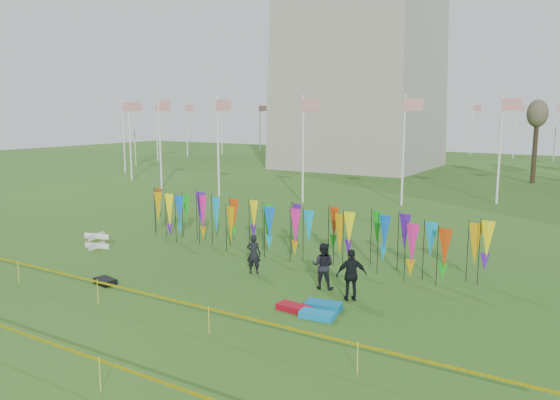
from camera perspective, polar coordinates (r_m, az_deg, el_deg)
The scene contains 13 objects.
ground at distance 20.78m, azimuth -10.16°, elevation -10.06°, with size 160.00×160.00×0.00m, color #255016.
flagpole_ring at distance 68.23m, azimuth 8.34°, elevation 6.78°, with size 57.40×56.16×8.00m.
banner_row at distance 25.67m, azimuth 0.78°, elevation -2.46°, with size 18.64×0.64×2.49m.
caution_tape_near at distance 19.30m, azimuth -14.83°, elevation -9.30°, with size 26.00×0.02×0.90m.
caution_tape_far at distance 16.93m, azimuth -25.33°, elevation -12.58°, with size 26.00×0.02×0.90m.
box_kite at distance 28.95m, azimuth -18.61°, elevation -4.07°, with size 0.71×0.71×0.78m.
person_left at distance 23.24m, azimuth -2.77°, elevation -5.65°, with size 0.62×0.45×1.70m, color black.
person_mid at distance 21.33m, azimuth 4.50°, elevation -6.86°, with size 0.88×0.55×1.82m, color black.
person_right at distance 20.11m, azimuth 7.48°, elevation -7.78°, with size 1.12×0.64×1.91m, color black.
kite_bag_turquoise at distance 19.41m, azimuth 4.57°, elevation -10.95°, with size 1.25×0.63×0.25m, color #0B70AE.
kite_bag_red at distance 19.20m, azimuth 1.47°, elevation -11.21°, with size 1.19×0.54×0.22m, color #A90B1B.
kite_bag_black at distance 23.11m, azimuth -17.80°, elevation -8.08°, with size 0.96×0.55×0.22m, color black.
kite_bag_teal at distance 18.61m, azimuth 3.92°, elevation -11.90°, with size 1.17×0.56×0.22m, color #0E86C7.
Camera 1 is at (13.24, -14.49, 6.82)m, focal length 35.00 mm.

